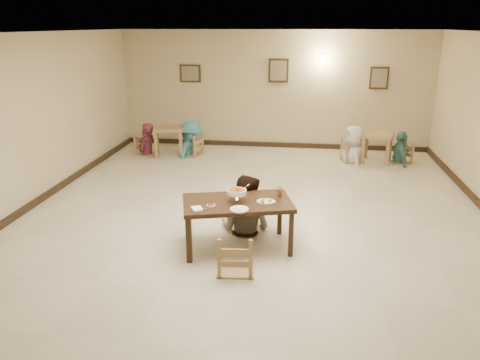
# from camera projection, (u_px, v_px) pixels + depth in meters

# --- Properties ---
(floor) EXTENTS (10.00, 10.00, 0.00)m
(floor) POSITION_uv_depth(u_px,v_px,m) (253.00, 220.00, 7.85)
(floor) COLOR beige
(floor) RESTS_ON ground
(ceiling) EXTENTS (10.00, 10.00, 0.00)m
(ceiling) POSITION_uv_depth(u_px,v_px,m) (254.00, 33.00, 6.90)
(ceiling) COLOR white
(ceiling) RESTS_ON wall_back
(wall_back) EXTENTS (10.00, 0.00, 10.00)m
(wall_back) POSITION_uv_depth(u_px,v_px,m) (274.00, 90.00, 12.07)
(wall_back) COLOR beige
(wall_back) RESTS_ON floor
(wall_front) EXTENTS (10.00, 0.00, 10.00)m
(wall_front) POSITION_uv_depth(u_px,v_px,m) (160.00, 323.00, 2.68)
(wall_front) COLOR beige
(wall_front) RESTS_ON floor
(wall_left) EXTENTS (0.00, 10.00, 10.00)m
(wall_left) POSITION_uv_depth(u_px,v_px,m) (18.00, 125.00, 7.88)
(wall_left) COLOR beige
(wall_left) RESTS_ON floor
(baseboard_back) EXTENTS (8.00, 0.06, 0.12)m
(baseboard_back) POSITION_uv_depth(u_px,v_px,m) (273.00, 145.00, 12.50)
(baseboard_back) COLOR black
(baseboard_back) RESTS_ON floor
(baseboard_left) EXTENTS (0.06, 10.00, 0.12)m
(baseboard_left) POSITION_uv_depth(u_px,v_px,m) (32.00, 205.00, 8.34)
(baseboard_left) COLOR black
(baseboard_left) RESTS_ON floor
(picture_a) EXTENTS (0.55, 0.04, 0.45)m
(picture_a) POSITION_uv_depth(u_px,v_px,m) (190.00, 73.00, 12.19)
(picture_a) COLOR #322312
(picture_a) RESTS_ON wall_back
(picture_b) EXTENTS (0.50, 0.04, 0.60)m
(picture_b) POSITION_uv_depth(u_px,v_px,m) (279.00, 71.00, 11.86)
(picture_b) COLOR #322312
(picture_b) RESTS_ON wall_back
(picture_c) EXTENTS (0.45, 0.04, 0.55)m
(picture_c) POSITION_uv_depth(u_px,v_px,m) (379.00, 78.00, 11.59)
(picture_c) COLOR #322312
(picture_c) RESTS_ON wall_back
(wall_sconce) EXTENTS (0.16, 0.05, 0.22)m
(wall_sconce) POSITION_uv_depth(u_px,v_px,m) (323.00, 59.00, 11.63)
(wall_sconce) COLOR #FFD88C
(wall_sconce) RESTS_ON wall_back
(main_table) EXTENTS (1.71, 1.24, 0.72)m
(main_table) POSITION_uv_depth(u_px,v_px,m) (237.00, 206.00, 6.70)
(main_table) COLOR #321E11
(main_table) RESTS_ON floor
(chair_far) EXTENTS (0.42, 0.42, 0.89)m
(chair_far) POSITION_uv_depth(u_px,v_px,m) (245.00, 202.00, 7.43)
(chair_far) COLOR tan
(chair_far) RESTS_ON floor
(chair_near) EXTENTS (0.49, 0.49, 1.04)m
(chair_near) POSITION_uv_depth(u_px,v_px,m) (236.00, 235.00, 6.09)
(chair_near) COLOR tan
(chair_near) RESTS_ON floor
(main_diner) EXTENTS (1.07, 0.95, 1.82)m
(main_diner) POSITION_uv_depth(u_px,v_px,m) (245.00, 175.00, 7.20)
(main_diner) COLOR gray
(main_diner) RESTS_ON floor
(curry_warmer) EXTENTS (0.31, 0.28, 0.25)m
(curry_warmer) POSITION_uv_depth(u_px,v_px,m) (237.00, 192.00, 6.61)
(curry_warmer) COLOR silver
(curry_warmer) RESTS_ON main_table
(rice_plate_far) EXTENTS (0.28, 0.28, 0.06)m
(rice_plate_far) POSITION_uv_depth(u_px,v_px,m) (237.00, 193.00, 6.94)
(rice_plate_far) COLOR white
(rice_plate_far) RESTS_ON main_table
(rice_plate_near) EXTENTS (0.26, 0.26, 0.06)m
(rice_plate_near) POSITION_uv_depth(u_px,v_px,m) (239.00, 209.00, 6.35)
(rice_plate_near) COLOR white
(rice_plate_near) RESTS_ON main_table
(fried_plate) EXTENTS (0.27, 0.27, 0.06)m
(fried_plate) POSITION_uv_depth(u_px,v_px,m) (266.00, 201.00, 6.62)
(fried_plate) COLOR white
(fried_plate) RESTS_ON main_table
(chili_dish) EXTENTS (0.12, 0.12, 0.02)m
(chili_dish) POSITION_uv_depth(u_px,v_px,m) (211.00, 205.00, 6.48)
(chili_dish) COLOR white
(chili_dish) RESTS_ON main_table
(napkin_cutlery) EXTENTS (0.23, 0.29, 0.03)m
(napkin_cutlery) POSITION_uv_depth(u_px,v_px,m) (197.00, 209.00, 6.35)
(napkin_cutlery) COLOR white
(napkin_cutlery) RESTS_ON main_table
(drink_glass) EXTENTS (0.07, 0.07, 0.15)m
(drink_glass) POSITION_uv_depth(u_px,v_px,m) (279.00, 192.00, 6.85)
(drink_glass) COLOR white
(drink_glass) RESTS_ON main_table
(bg_table_left) EXTENTS (0.88, 0.88, 0.71)m
(bg_table_left) POSITION_uv_depth(u_px,v_px,m) (168.00, 132.00, 11.55)
(bg_table_left) COLOR #9F7C4D
(bg_table_left) RESTS_ON floor
(bg_table_right) EXTENTS (0.83, 0.83, 0.68)m
(bg_table_right) POSITION_uv_depth(u_px,v_px,m) (377.00, 140.00, 10.99)
(bg_table_right) COLOR #9F7C4D
(bg_table_right) RESTS_ON floor
(bg_chair_ll) EXTENTS (0.47, 0.47, 1.01)m
(bg_chair_ll) POSITION_uv_depth(u_px,v_px,m) (146.00, 135.00, 11.60)
(bg_chair_ll) COLOR tan
(bg_chair_ll) RESTS_ON floor
(bg_chair_lr) EXTENTS (0.48, 0.48, 1.02)m
(bg_chair_lr) POSITION_uv_depth(u_px,v_px,m) (191.00, 135.00, 11.56)
(bg_chair_lr) COLOR tan
(bg_chair_lr) RESTS_ON floor
(bg_chair_rl) EXTENTS (0.47, 0.47, 0.99)m
(bg_chair_rl) POSITION_uv_depth(u_px,v_px,m) (354.00, 141.00, 11.04)
(bg_chair_rl) COLOR tan
(bg_chair_rl) RESTS_ON floor
(bg_chair_rr) EXTENTS (0.45, 0.45, 0.96)m
(bg_chair_rr) POSITION_uv_depth(u_px,v_px,m) (401.00, 143.00, 10.93)
(bg_chair_rr) COLOR tan
(bg_chair_rr) RESTS_ON floor
(bg_diner_a) EXTENTS (0.50, 0.65, 1.61)m
(bg_diner_a) POSITION_uv_depth(u_px,v_px,m) (146.00, 123.00, 11.50)
(bg_diner_a) COLOR #582030
(bg_diner_a) RESTS_ON floor
(bg_diner_b) EXTENTS (0.81, 1.21, 1.74)m
(bg_diner_b) POSITION_uv_depth(u_px,v_px,m) (190.00, 121.00, 11.44)
(bg_diner_b) COLOR teal
(bg_diner_b) RESTS_ON floor
(bg_diner_c) EXTENTS (0.75, 0.96, 1.73)m
(bg_diner_c) POSITION_uv_depth(u_px,v_px,m) (355.00, 126.00, 10.92)
(bg_diner_c) COLOR silver
(bg_diner_c) RESTS_ON floor
(bg_diner_d) EXTENTS (0.47, 0.93, 1.52)m
(bg_diner_d) POSITION_uv_depth(u_px,v_px,m) (403.00, 131.00, 10.84)
(bg_diner_d) COLOR #448073
(bg_diner_d) RESTS_ON floor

